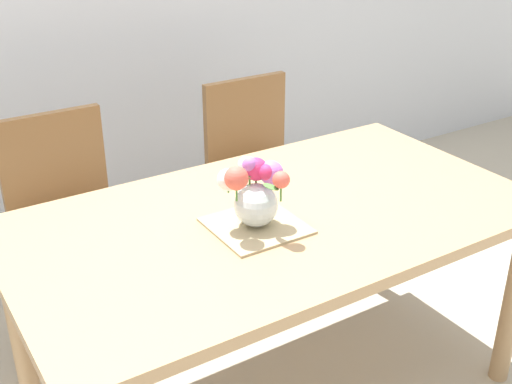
# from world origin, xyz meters

# --- Properties ---
(dining_table) EXTENTS (1.70, 0.94, 0.74)m
(dining_table) POSITION_xyz_m (0.00, 0.00, 0.66)
(dining_table) COLOR tan
(dining_table) RESTS_ON ground_plane
(chair_left) EXTENTS (0.42, 0.42, 0.90)m
(chair_left) POSITION_xyz_m (-0.45, 0.81, 0.52)
(chair_left) COLOR olive
(chair_left) RESTS_ON ground_plane
(chair_right) EXTENTS (0.42, 0.42, 0.90)m
(chair_right) POSITION_xyz_m (0.45, 0.81, 0.52)
(chair_right) COLOR olive
(chair_right) RESTS_ON ground_plane
(placemat) EXTENTS (0.27, 0.27, 0.01)m
(placemat) POSITION_xyz_m (-0.10, -0.04, 0.75)
(placemat) COLOR tan
(placemat) RESTS_ON dining_table
(flower_vase) EXTENTS (0.20, 0.24, 0.22)m
(flower_vase) POSITION_xyz_m (-0.11, -0.04, 0.87)
(flower_vase) COLOR silver
(flower_vase) RESTS_ON placemat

